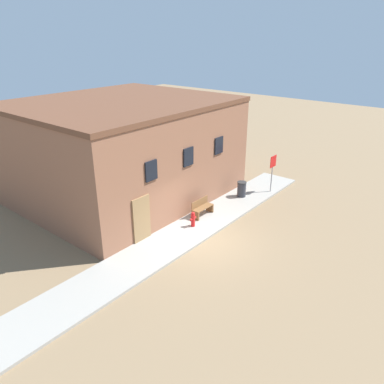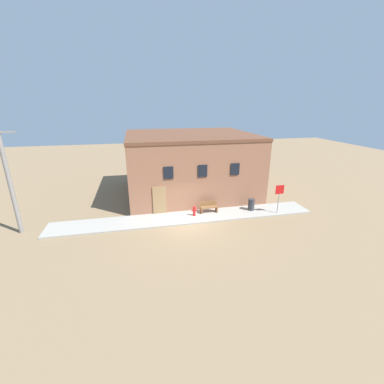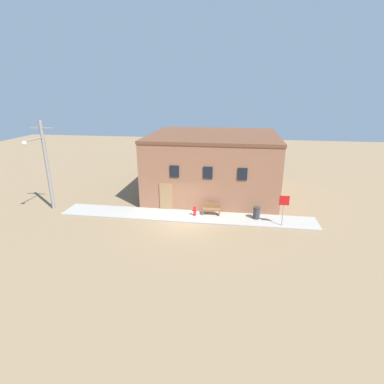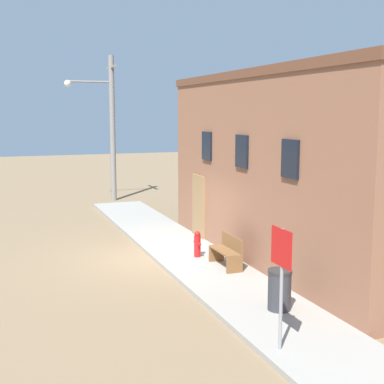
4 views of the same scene
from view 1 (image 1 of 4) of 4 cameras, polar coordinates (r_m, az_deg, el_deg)
The scene contains 7 objects.
ground_plane at distance 17.16m, azimuth 1.94°, elevation -7.53°, with size 80.00×80.00×0.00m, color #846B4C.
sidewalk at distance 17.72m, azimuth -0.91°, elevation -6.23°, with size 19.00×2.21×0.12m.
brick_building at distance 21.51m, azimuth -10.48°, elevation 6.47°, with size 10.99×9.62×5.43m.
fire_hydrant at distance 18.00m, azimuth 0.15°, elevation -4.14°, with size 0.41×0.19×0.76m.
stop_sign at distance 21.99m, azimuth 12.19°, elevation 3.78°, with size 0.67×0.06×2.19m.
bench at distance 19.06m, azimuth 1.52°, elevation -2.42°, with size 1.28×0.44×0.86m.
trash_bin at distance 21.42m, azimuth 7.57°, elevation 0.45°, with size 0.52×0.52×0.88m.
Camera 1 is at (-11.81, -8.85, 8.75)m, focal length 35.00 mm.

